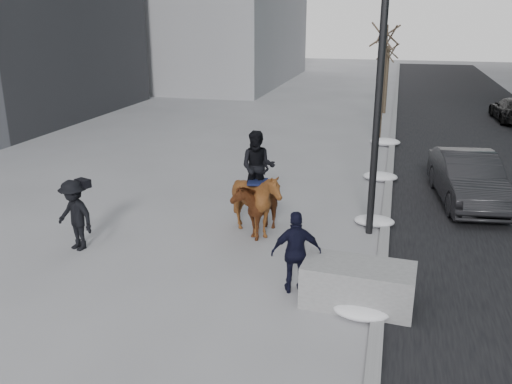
% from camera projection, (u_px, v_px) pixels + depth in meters
% --- Properties ---
extents(ground, '(120.00, 120.00, 0.00)m').
position_uv_depth(ground, '(243.00, 272.00, 12.07)').
color(ground, gray).
rests_on(ground, ground).
extents(road, '(8.00, 90.00, 0.01)m').
position_uv_depth(road, '(504.00, 172.00, 19.60)').
color(road, black).
rests_on(road, ground).
extents(curb, '(0.25, 90.00, 0.12)m').
position_uv_depth(curb, '(390.00, 164.00, 20.53)').
color(curb, gray).
rests_on(curb, ground).
extents(planter, '(2.21, 1.22, 0.86)m').
position_uv_depth(planter, '(358.00, 285.00, 10.61)').
color(planter, gray).
rests_on(planter, ground).
extents(car_near, '(2.17, 4.79, 1.53)m').
position_uv_depth(car_near, '(468.00, 179.00, 16.25)').
color(car_near, black).
rests_on(car_near, ground).
extents(tree_near, '(1.20, 1.20, 5.60)m').
position_uv_depth(tree_near, '(383.00, 80.00, 22.88)').
color(tree_near, '#3C2C23').
rests_on(tree_near, ground).
extents(tree_far, '(1.20, 1.20, 4.19)m').
position_uv_depth(tree_far, '(387.00, 76.00, 30.59)').
color(tree_far, '#382C21').
rests_on(tree_far, ground).
extents(mounted_left, '(1.04, 1.83, 2.23)m').
position_uv_depth(mounted_left, '(258.00, 202.00, 14.06)').
color(mounted_left, '#502310').
rests_on(mounted_left, ground).
extents(mounted_right, '(1.64, 1.79, 2.72)m').
position_uv_depth(mounted_right, '(257.00, 195.00, 13.79)').
color(mounted_right, '#47280E').
rests_on(mounted_right, ground).
extents(feeder, '(1.11, 1.00, 1.75)m').
position_uv_depth(feeder, '(296.00, 252.00, 10.97)').
color(feeder, black).
rests_on(feeder, ground).
extents(camera_crew, '(1.29, 0.99, 1.75)m').
position_uv_depth(camera_crew, '(75.00, 215.00, 12.99)').
color(camera_crew, black).
rests_on(camera_crew, ground).
extents(lamppost, '(0.25, 1.42, 9.09)m').
position_uv_depth(lamppost, '(383.00, 35.00, 12.75)').
color(lamppost, black).
rests_on(lamppost, ground).
extents(snow_piles, '(1.30, 15.22, 0.33)m').
position_uv_depth(snow_piles, '(379.00, 184.00, 17.81)').
color(snow_piles, silver).
rests_on(snow_piles, ground).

